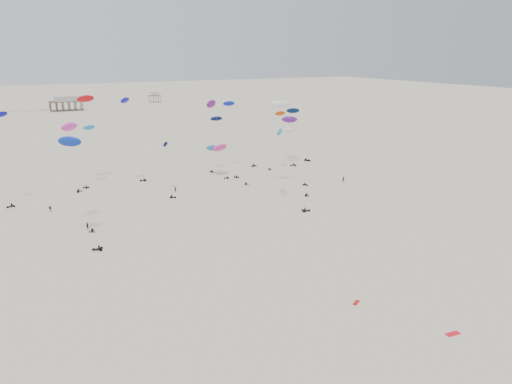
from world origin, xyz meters
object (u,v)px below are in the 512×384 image
pavilion_main (66,104)px  rig_4 (295,117)px  spectator_0 (88,229)px  rig_9 (215,153)px  rig_0 (216,128)px  pavilion_small (155,98)px

pavilion_main → rig_4: size_ratio=1.08×
pavilion_main → spectator_0: size_ratio=10.65×
rig_9 → spectator_0: bearing=147.8°
spectator_0 → pavilion_main: bearing=-56.1°
pavilion_main → rig_9: bearing=-85.0°
spectator_0 → rig_0: bearing=-99.3°
rig_0 → spectator_0: bearing=27.1°
pavilion_small → rig_0: bearing=-101.3°
pavilion_main → rig_0: bearing=-83.8°
rig_9 → rig_4: bearing=-58.0°
pavilion_small → rig_4: rig_4 is taller
rig_0 → spectator_0: rig_0 is taller
rig_0 → rig_4: bearing=164.2°
pavilion_main → pavilion_small: 76.16m
pavilion_main → rig_4: rig_4 is taller
rig_0 → rig_9: 11.04m
rig_0 → rig_9: bearing=51.1°
pavilion_small → rig_9: size_ratio=0.84×
rig_9 → spectator_0: 57.74m
pavilion_main → pavilion_small: (70.00, 30.00, -0.74)m
pavilion_main → spectator_0: (-26.74, -250.18, -4.22)m
pavilion_small → rig_0: size_ratio=0.50×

